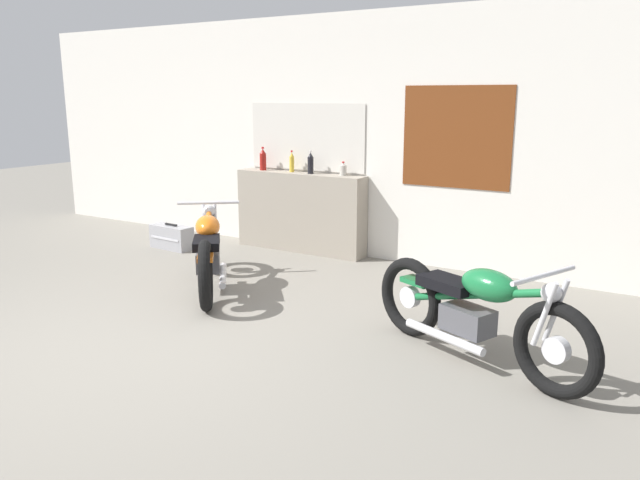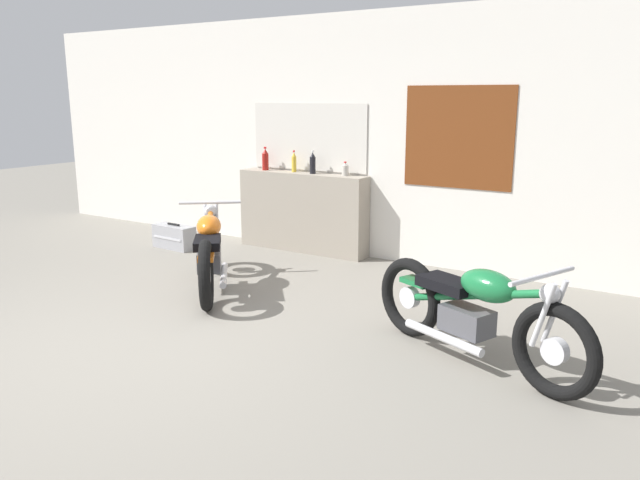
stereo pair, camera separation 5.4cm
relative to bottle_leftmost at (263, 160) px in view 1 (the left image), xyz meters
The scene contains 10 objects.
ground_plane 3.64m from the bottle_leftmost, 71.92° to the right, with size 24.00×24.00×0.00m, color gray.
wall_back 1.14m from the bottle_leftmost, ahead, with size 10.00×0.07×2.80m.
sill_counter 0.82m from the bottle_leftmost, ahead, with size 1.71×0.28×0.97m.
bottle_leftmost is the anchor object (origin of this frame).
bottle_left_center 0.41m from the bottle_leftmost, ahead, with size 0.06×0.06×0.26m.
bottle_center 0.70m from the bottle_leftmost, ahead, with size 0.07×0.07×0.28m.
bottle_right_center 1.13m from the bottle_leftmost, ahead, with size 0.08×0.08×0.16m.
motorcycle_orange 2.02m from the bottle_leftmost, 70.50° to the right, with size 1.31×1.58×0.79m.
motorcycle_green 4.11m from the bottle_leftmost, 32.05° to the right, with size 1.83×0.92×0.79m.
hard_case_silver 1.50m from the bottle_leftmost, 139.22° to the right, with size 0.59×0.26×0.32m.
Camera 1 is at (3.59, -3.00, 1.88)m, focal length 35.00 mm.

